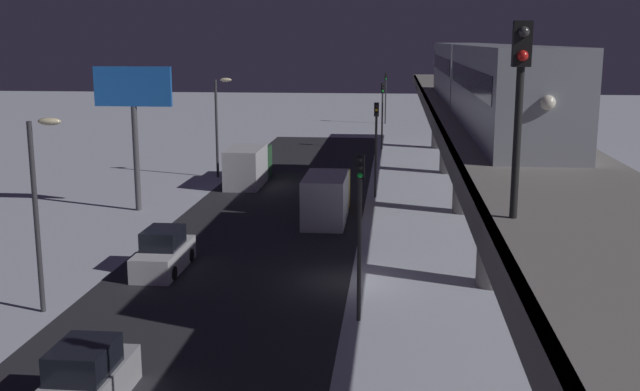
{
  "coord_description": "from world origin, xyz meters",
  "views": [
    {
      "loc": [
        -1.86,
        32.17,
        10.49
      ],
      "look_at": [
        2.65,
        -13.55,
        1.06
      ],
      "focal_mm": 42.7,
      "sensor_mm": 36.0,
      "label": 1
    }
  ],
  "objects_px": {
    "traffic_light_near": "(360,213)",
    "traffic_light_mid": "(376,136)",
    "subway_train": "(479,76)",
    "sedan_white": "(164,254)",
    "rail_signal": "(520,86)",
    "traffic_light_far": "(382,106)",
    "commercial_billboard": "(133,101)",
    "traffic_light_distant": "(386,90)",
    "sedan_silver": "(85,383)",
    "box_truck": "(327,197)",
    "delivery_van": "(248,166)"
  },
  "relations": [
    {
      "from": "sedan_white",
      "to": "traffic_light_near",
      "type": "relative_size",
      "value": 0.73
    },
    {
      "from": "subway_train",
      "to": "sedan_white",
      "type": "height_order",
      "value": "subway_train"
    },
    {
      "from": "rail_signal",
      "to": "delivery_van",
      "type": "relative_size",
      "value": 0.54
    },
    {
      "from": "traffic_light_far",
      "to": "commercial_billboard",
      "type": "bearing_deg",
      "value": 62.84
    },
    {
      "from": "box_truck",
      "to": "delivery_van",
      "type": "distance_m",
      "value": 12.71
    },
    {
      "from": "delivery_van",
      "to": "box_truck",
      "type": "bearing_deg",
      "value": 122.36
    },
    {
      "from": "sedan_silver",
      "to": "traffic_light_mid",
      "type": "relative_size",
      "value": 0.7
    },
    {
      "from": "box_truck",
      "to": "commercial_billboard",
      "type": "xyz_separation_m",
      "value": [
        11.97,
        -1.17,
        5.48
      ]
    },
    {
      "from": "subway_train",
      "to": "traffic_light_near",
      "type": "relative_size",
      "value": 5.76
    },
    {
      "from": "box_truck",
      "to": "subway_train",
      "type": "bearing_deg",
      "value": 157.56
    },
    {
      "from": "rail_signal",
      "to": "traffic_light_mid",
      "type": "height_order",
      "value": "rail_signal"
    },
    {
      "from": "sedan_white",
      "to": "box_truck",
      "type": "distance_m",
      "value": 12.84
    },
    {
      "from": "sedan_white",
      "to": "delivery_van",
      "type": "xyz_separation_m",
      "value": [
        0.2,
        -21.73,
        0.56
      ]
    },
    {
      "from": "sedan_silver",
      "to": "box_truck",
      "type": "distance_m",
      "value": 24.92
    },
    {
      "from": "delivery_van",
      "to": "traffic_light_far",
      "type": "bearing_deg",
      "value": -116.53
    },
    {
      "from": "delivery_van",
      "to": "traffic_light_mid",
      "type": "xyz_separation_m",
      "value": [
        -9.5,
        4.15,
        2.85
      ]
    },
    {
      "from": "traffic_light_mid",
      "to": "traffic_light_distant",
      "type": "xyz_separation_m",
      "value": [
        0.0,
        -46.36,
        0.0
      ]
    },
    {
      "from": "traffic_light_far",
      "to": "subway_train",
      "type": "bearing_deg",
      "value": 99.51
    },
    {
      "from": "traffic_light_near",
      "to": "traffic_light_distant",
      "type": "relative_size",
      "value": 1.0
    },
    {
      "from": "subway_train",
      "to": "rail_signal",
      "type": "bearing_deg",
      "value": 85.77
    },
    {
      "from": "traffic_light_far",
      "to": "commercial_billboard",
      "type": "xyz_separation_m",
      "value": [
        14.67,
        28.59,
        2.63
      ]
    },
    {
      "from": "rail_signal",
      "to": "commercial_billboard",
      "type": "xyz_separation_m",
      "value": [
        18.38,
        -29.5,
        -2.76
      ]
    },
    {
      "from": "rail_signal",
      "to": "sedan_silver",
      "type": "xyz_separation_m",
      "value": [
        11.21,
        -3.89,
        -8.79
      ]
    },
    {
      "from": "delivery_van",
      "to": "commercial_billboard",
      "type": "bearing_deg",
      "value": 61.62
    },
    {
      "from": "sedan_silver",
      "to": "commercial_billboard",
      "type": "relative_size",
      "value": 0.5
    },
    {
      "from": "rail_signal",
      "to": "traffic_light_distant",
      "type": "relative_size",
      "value": 0.62
    },
    {
      "from": "traffic_light_near",
      "to": "commercial_billboard",
      "type": "xyz_separation_m",
      "value": [
        14.67,
        -17.77,
        2.63
      ]
    },
    {
      "from": "subway_train",
      "to": "traffic_light_far",
      "type": "bearing_deg",
      "value": -80.49
    },
    {
      "from": "sedan_silver",
      "to": "box_truck",
      "type": "height_order",
      "value": "box_truck"
    },
    {
      "from": "delivery_van",
      "to": "traffic_light_distant",
      "type": "height_order",
      "value": "traffic_light_distant"
    },
    {
      "from": "rail_signal",
      "to": "box_truck",
      "type": "xyz_separation_m",
      "value": [
        6.41,
        -28.33,
        -8.24
      ]
    },
    {
      "from": "traffic_light_mid",
      "to": "commercial_billboard",
      "type": "xyz_separation_m",
      "value": [
        14.67,
        5.41,
        2.63
      ]
    },
    {
      "from": "traffic_light_far",
      "to": "commercial_billboard",
      "type": "distance_m",
      "value": 32.24
    },
    {
      "from": "subway_train",
      "to": "rail_signal",
      "type": "xyz_separation_m",
      "value": [
        1.84,
        24.92,
        0.95
      ]
    },
    {
      "from": "subway_train",
      "to": "traffic_light_mid",
      "type": "relative_size",
      "value": 5.76
    },
    {
      "from": "traffic_light_distant",
      "to": "commercial_billboard",
      "type": "height_order",
      "value": "commercial_billboard"
    },
    {
      "from": "sedan_white",
      "to": "traffic_light_mid",
      "type": "height_order",
      "value": "traffic_light_mid"
    },
    {
      "from": "sedan_white",
      "to": "traffic_light_mid",
      "type": "relative_size",
      "value": 0.73
    },
    {
      "from": "box_truck",
      "to": "traffic_light_mid",
      "type": "height_order",
      "value": "traffic_light_mid"
    },
    {
      "from": "subway_train",
      "to": "rail_signal",
      "type": "relative_size",
      "value": 9.22
    },
    {
      "from": "sedan_white",
      "to": "traffic_light_far",
      "type": "relative_size",
      "value": 0.73
    },
    {
      "from": "subway_train",
      "to": "delivery_van",
      "type": "xyz_separation_m",
      "value": [
        15.05,
        -14.14,
        -7.29
      ]
    },
    {
      "from": "subway_train",
      "to": "sedan_white",
      "type": "relative_size",
      "value": 7.9
    },
    {
      "from": "traffic_light_near",
      "to": "traffic_light_mid",
      "type": "xyz_separation_m",
      "value": [
        0.0,
        -23.18,
        0.0
      ]
    },
    {
      "from": "rail_signal",
      "to": "traffic_light_far",
      "type": "distance_m",
      "value": 58.46
    },
    {
      "from": "box_truck",
      "to": "traffic_light_distant",
      "type": "xyz_separation_m",
      "value": [
        -2.7,
        -52.94,
        2.85
      ]
    },
    {
      "from": "rail_signal",
      "to": "commercial_billboard",
      "type": "bearing_deg",
      "value": -58.08
    },
    {
      "from": "traffic_light_mid",
      "to": "commercial_billboard",
      "type": "distance_m",
      "value": 15.85
    },
    {
      "from": "traffic_light_mid",
      "to": "box_truck",
      "type": "bearing_deg",
      "value": 67.69
    },
    {
      "from": "sedan_white",
      "to": "traffic_light_mid",
      "type": "xyz_separation_m",
      "value": [
        -9.3,
        -17.58,
        3.41
      ]
    }
  ]
}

